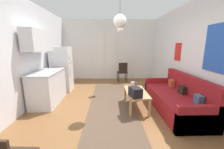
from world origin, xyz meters
TOP-DOWN VIEW (x-y plane):
  - ground_plane at (0.00, 0.00)m, footprint 4.85×7.41m
  - wall_back at (-0.01, 3.45)m, footprint 4.45×0.13m
  - wall_right at (2.17, -0.00)m, footprint 0.12×7.01m
  - wall_left at (-2.17, 0.00)m, footprint 0.12×7.01m
  - area_rug at (0.03, 0.46)m, footprint 1.21×3.77m
  - couch at (1.68, 0.04)m, footprint 0.88×2.18m
  - coffee_table at (0.66, 0.16)m, footprint 0.52×1.05m
  - bamboo_vase at (0.60, 0.40)m, footprint 0.10×0.10m
  - handbag at (0.56, -0.21)m, footprint 0.30×0.38m
  - refrigerator at (-1.72, 1.67)m, footprint 0.67×0.60m
  - kitchen_counter at (-1.80, 0.57)m, footprint 0.63×1.30m
  - accent_chair at (0.57, 2.73)m, footprint 0.45×0.44m
  - pendant_lamp_near at (0.20, 0.06)m, footprint 0.30×0.30m
  - pendant_lamp_far at (0.33, 1.64)m, footprint 0.21×0.21m

SIDE VIEW (x-z plane):
  - ground_plane at x=0.00m, z-range -0.10..0.00m
  - area_rug at x=0.03m, z-range 0.00..0.01m
  - couch at x=1.68m, z-range -0.17..0.72m
  - coffee_table at x=0.66m, z-range 0.17..0.62m
  - accent_chair at x=0.57m, z-range 0.05..0.93m
  - bamboo_vase at x=0.60m, z-range 0.34..0.75m
  - handbag at x=0.56m, z-range 0.39..0.74m
  - kitchen_counter at x=-1.80m, z-range -0.26..1.77m
  - refrigerator at x=-1.72m, z-range 0.00..1.57m
  - wall_back at x=-0.01m, z-range -0.01..2.76m
  - wall_left at x=-2.17m, z-range 0.00..2.78m
  - wall_right at x=2.17m, z-range 0.00..2.78m
  - pendant_lamp_far at x=0.33m, z-range 1.76..2.51m
  - pendant_lamp_near at x=0.20m, z-range 1.77..2.54m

